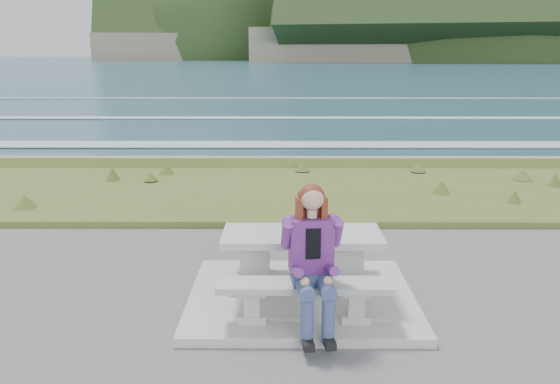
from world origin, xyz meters
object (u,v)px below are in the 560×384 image
at_px(bench_landward, 304,291).
at_px(bench_seaward, 300,245).
at_px(picnic_table, 302,246).
at_px(seated_woman, 313,279).

relative_size(bench_landward, bench_seaward, 1.00).
height_order(picnic_table, bench_landward, picnic_table).
relative_size(picnic_table, bench_seaward, 1.00).
height_order(bench_landward, bench_seaward, same).
relative_size(picnic_table, bench_landward, 1.00).
xyz_separation_m(bench_seaward, seated_woman, (0.08, -1.54, 0.20)).
bearing_deg(picnic_table, bench_seaward, 90.00).
xyz_separation_m(picnic_table, bench_landward, (0.00, -0.70, -0.23)).
bearing_deg(seated_woman, bench_landward, 114.52).
distance_m(bench_seaward, seated_woman, 1.55).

